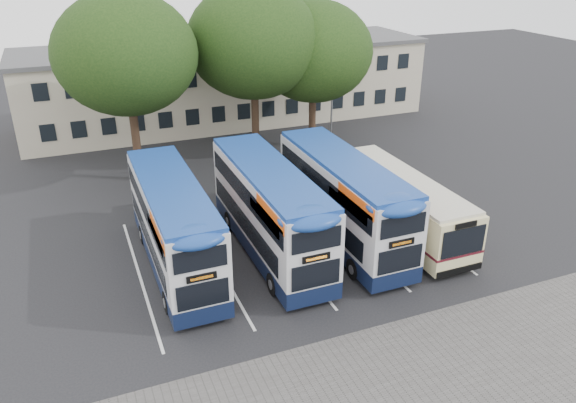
# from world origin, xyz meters

# --- Properties ---
(ground) EXTENTS (120.00, 120.00, 0.00)m
(ground) POSITION_xyz_m (0.00, 0.00, 0.00)
(ground) COLOR black
(ground) RESTS_ON ground
(paving_strip) EXTENTS (40.00, 6.00, 0.01)m
(paving_strip) POSITION_xyz_m (-2.00, -5.00, 0.01)
(paving_strip) COLOR #595654
(paving_strip) RESTS_ON ground
(bay_lines) EXTENTS (14.12, 11.00, 0.01)m
(bay_lines) POSITION_xyz_m (-3.75, 5.00, 0.01)
(bay_lines) COLOR silver
(bay_lines) RESTS_ON ground
(depot_building) EXTENTS (32.40, 8.40, 6.20)m
(depot_building) POSITION_xyz_m (0.00, 26.99, 3.15)
(depot_building) COLOR #B9A995
(depot_building) RESTS_ON ground
(lamp_post) EXTENTS (0.25, 1.05, 9.06)m
(lamp_post) POSITION_xyz_m (6.00, 19.97, 5.08)
(lamp_post) COLOR gray
(lamp_post) RESTS_ON ground
(tree_left) EXTENTS (8.20, 8.20, 11.21)m
(tree_left) POSITION_xyz_m (-8.96, 16.49, 7.71)
(tree_left) COLOR black
(tree_left) RESTS_ON ground
(tree_mid) EXTENTS (8.60, 8.60, 11.36)m
(tree_mid) POSITION_xyz_m (-0.78, 17.98, 7.69)
(tree_mid) COLOR black
(tree_mid) RESTS_ON ground
(tree_right) EXTENTS (8.06, 8.06, 10.18)m
(tree_right) POSITION_xyz_m (3.61, 18.27, 6.75)
(tree_right) COLOR black
(tree_right) RESTS_ON ground
(bus_dd_left) EXTENTS (2.42, 10.00, 4.16)m
(bus_dd_left) POSITION_xyz_m (-9.00, 5.27, 2.29)
(bus_dd_left) COLOR #0E1734
(bus_dd_left) RESTS_ON ground
(bus_dd_mid) EXTENTS (2.50, 10.32, 4.30)m
(bus_dd_mid) POSITION_xyz_m (-4.59, 5.00, 2.37)
(bus_dd_mid) COLOR #0E1734
(bus_dd_mid) RESTS_ON ground
(bus_dd_right) EXTENTS (2.50, 10.31, 4.29)m
(bus_dd_right) POSITION_xyz_m (-0.89, 4.77, 2.37)
(bus_dd_right) COLOR #0E1734
(bus_dd_right) RESTS_ON ground
(bus_single) EXTENTS (2.54, 9.96, 2.97)m
(bus_single) POSITION_xyz_m (2.26, 4.64, 1.68)
(bus_single) COLOR beige
(bus_single) RESTS_ON ground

